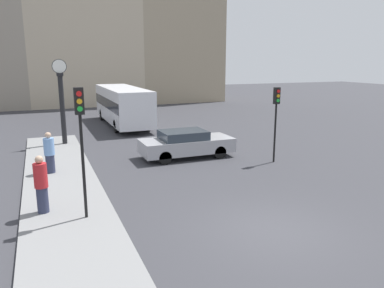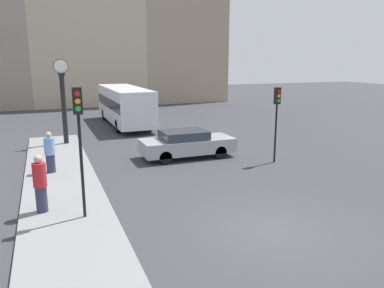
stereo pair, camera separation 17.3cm
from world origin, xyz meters
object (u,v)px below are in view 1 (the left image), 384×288
at_px(traffic_light_far, 276,109).
at_px(pedestrian_red_top, 41,185).
at_px(street_clock, 62,102).
at_px(bus_distant, 122,104).
at_px(pedestrian_blue_stripe, 49,153).
at_px(traffic_light_near, 81,126).
at_px(sedan_car, 186,144).

height_order(traffic_light_far, pedestrian_red_top, traffic_light_far).
distance_m(street_clock, pedestrian_red_top, 10.32).
relative_size(traffic_light_far, street_clock, 0.75).
xyz_separation_m(bus_distant, street_clock, (-4.54, -5.59, 0.89)).
bearing_deg(pedestrian_blue_stripe, street_clock, 80.55).
height_order(traffic_light_near, street_clock, street_clock).
bearing_deg(bus_distant, pedestrian_blue_stripe, -115.86).
bearing_deg(sedan_car, traffic_light_far, -34.34).
bearing_deg(sedan_car, street_clock, 136.64).
distance_m(sedan_car, traffic_light_near, 8.40).
xyz_separation_m(sedan_car, bus_distant, (-0.86, 10.69, 0.89)).
xyz_separation_m(traffic_light_near, pedestrian_red_top, (-1.18, 0.89, -1.87)).
distance_m(sedan_car, street_clock, 7.63).
relative_size(traffic_light_near, pedestrian_blue_stripe, 2.24).
bearing_deg(traffic_light_near, pedestrian_blue_stripe, 98.71).
xyz_separation_m(pedestrian_blue_stripe, pedestrian_red_top, (-0.37, -4.39, 0.05)).
xyz_separation_m(traffic_light_near, street_clock, (0.15, 11.02, -0.40)).
bearing_deg(traffic_light_far, traffic_light_near, -158.82).
xyz_separation_m(sedan_car, pedestrian_blue_stripe, (-6.35, -0.64, 0.26)).
relative_size(bus_distant, traffic_light_near, 2.44).
height_order(street_clock, pedestrian_red_top, street_clock).
bearing_deg(street_clock, traffic_light_near, -90.76).
height_order(bus_distant, traffic_light_near, traffic_light_near).
distance_m(traffic_light_near, pedestrian_blue_stripe, 5.68).
bearing_deg(traffic_light_near, street_clock, 89.24).
height_order(pedestrian_blue_stripe, pedestrian_red_top, pedestrian_red_top).
height_order(traffic_light_near, pedestrian_red_top, traffic_light_near).
height_order(bus_distant, street_clock, street_clock).
relative_size(sedan_car, street_clock, 0.98).
distance_m(bus_distant, street_clock, 7.26).
height_order(sedan_car, pedestrian_red_top, pedestrian_red_top).
xyz_separation_m(sedan_car, pedestrian_red_top, (-6.72, -5.03, 0.31)).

